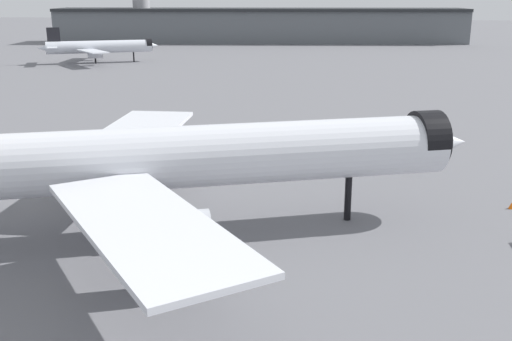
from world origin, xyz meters
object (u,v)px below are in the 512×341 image
Objects in this scene: service_truck_front at (169,134)px; baggage_tug_wing at (401,158)px; airliner_far_taxiway at (99,47)px; airliner_near_gate at (180,158)px; traffic_cone_near_nose at (511,206)px.

baggage_tug_wing is at bearing 14.87° from service_truck_front.
airliner_far_taxiway is 133.77m from baggage_tug_wing.
airliner_near_gate is 1.57× the size of airliner_far_taxiway.
baggage_tug_wing is at bearing -76.03° from airliner_far_taxiway.
airliner_far_taxiway is 9.72× the size of baggage_tug_wing.
baggage_tug_wing is 5.29× the size of traffic_cone_near_nose.
traffic_cone_near_nose is (31.70, 11.05, -6.77)m from airliner_near_gate.
traffic_cone_near_nose is at bearing -0.99° from airliner_near_gate.
service_truck_front is at bearing 47.11° from baggage_tug_wing.
service_truck_front is (-10.58, 32.15, -5.51)m from airliner_near_gate.
service_truck_front reaches higher than baggage_tug_wing.
baggage_tug_wing is at bearing 29.59° from airliner_near_gate.
airliner_near_gate reaches higher than airliner_far_taxiway.
airliner_far_taxiway reaches higher than service_truck_front.
airliner_near_gate is at bearing 107.96° from baggage_tug_wing.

